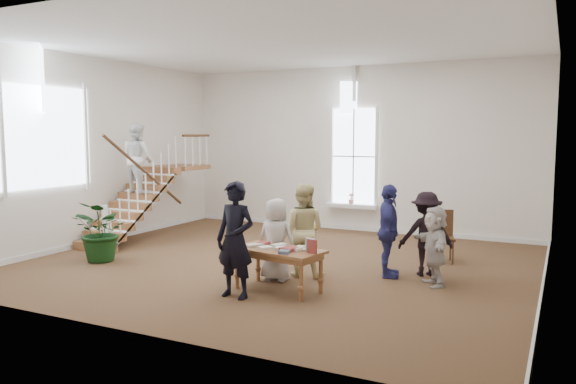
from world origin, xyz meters
The scene contains 12 objects.
ground centered at (0.00, 0.00, 0.00)m, with size 10.00×10.00×0.00m, color #4D331E.
room_shell centered at (0.00, 4.39, 0.40)m, with size 10.49×10.00×10.00m.
staircase centered at (-4.34, 0.75, 1.62)m, with size 1.10×4.10×2.92m.
library_table centered at (0.92, -1.82, 0.65)m, with size 1.67×1.03×0.79m.
police_officer centered at (0.46, -2.48, 0.96)m, with size 0.70×0.46×1.91m, color black.
elderly_woman centered at (0.56, -1.23, 0.76)m, with size 0.74×0.48×1.51m, color #BBB4AD.
person_yellow centered at (0.86, -0.73, 0.88)m, with size 0.85×0.67×1.76m, color beige.
woman_cluster_a centered at (2.33, -0.10, 0.87)m, with size 1.02×0.43×1.74m, color navy.
woman_cluster_b centered at (2.93, 0.35, 0.80)m, with size 1.03×0.59×1.59m, color black.
woman_cluster_c centered at (3.23, -0.30, 0.71)m, with size 1.31×0.42×1.42m, color beige.
floor_plant centered at (-3.40, -1.50, 0.64)m, with size 1.16×1.00×1.28m, color black.
side_chair centered at (2.97, 1.69, 0.61)m, with size 0.59×0.59×1.08m.
Camera 1 is at (5.23, -10.15, 2.69)m, focal length 35.00 mm.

